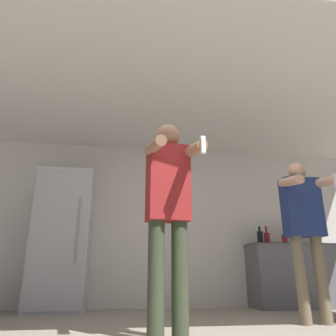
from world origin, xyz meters
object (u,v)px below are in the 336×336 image
object	(u,v)px
bottle_green_wine	(267,238)
person_woman_foreground	(169,204)
bottle_clear_vodka	(296,236)
refrigerator	(62,239)
bottle_brown_liquor	(260,237)
bottle_amber_bourbon	(284,239)
person_man_side	(304,220)

from	to	relation	value
bottle_green_wine	person_woman_foreground	world-z (taller)	person_woman_foreground
bottle_green_wine	bottle_clear_vodka	bearing A→B (deg)	-0.00
refrigerator	person_woman_foreground	size ratio (longest dim) A/B	1.10
bottle_green_wine	bottle_brown_liquor	xyz separation A→B (m)	(-0.11, -0.00, 0.01)
bottle_brown_liquor	person_woman_foreground	bearing A→B (deg)	-128.24
refrigerator	bottle_amber_bourbon	world-z (taller)	refrigerator
bottle_clear_vodka	bottle_brown_liquor	xyz separation A→B (m)	(-0.60, 0.00, -0.03)
person_woman_foreground	person_man_side	size ratio (longest dim) A/B	1.04
bottle_brown_liquor	bottle_amber_bourbon	bearing A→B (deg)	0.00
refrigerator	person_man_side	world-z (taller)	refrigerator
bottle_brown_liquor	person_man_side	size ratio (longest dim) A/B	0.16
bottle_clear_vodka	person_woman_foreground	bearing A→B (deg)	-136.44
refrigerator	bottle_amber_bourbon	xyz separation A→B (m)	(3.39, 0.04, 0.07)
refrigerator	person_woman_foreground	bearing A→B (deg)	-62.15
refrigerator	bottle_amber_bourbon	bearing A→B (deg)	0.67
person_woman_foreground	bottle_green_wine	bearing A→B (deg)	50.07
refrigerator	person_woman_foreground	world-z (taller)	refrigerator
bottle_amber_bourbon	bottle_green_wine	xyz separation A→B (m)	(-0.29, 0.00, 0.01)
bottle_amber_bourbon	person_man_side	bearing A→B (deg)	-110.73
bottle_clear_vodka	person_man_side	bearing A→B (deg)	-116.35
refrigerator	bottle_brown_liquor	size ratio (longest dim) A/B	6.94
bottle_amber_bourbon	bottle_clear_vodka	size ratio (longest dim) A/B	0.69
bottle_amber_bourbon	bottle_clear_vodka	bearing A→B (deg)	0.00
person_man_side	bottle_green_wine	bearing A→B (deg)	78.59
bottle_clear_vodka	person_man_side	size ratio (longest dim) A/B	0.20
person_woman_foreground	bottle_amber_bourbon	bearing A→B (deg)	45.99
bottle_brown_liquor	person_man_side	bearing A→B (deg)	-97.68
bottle_amber_bourbon	person_man_side	distance (m)	1.78
person_man_side	bottle_brown_liquor	bearing A→B (deg)	82.32
bottle_clear_vodka	bottle_brown_liquor	size ratio (longest dim) A/B	1.23
bottle_green_wine	person_woman_foreground	size ratio (longest dim) A/B	0.16
refrigerator	bottle_brown_liquor	world-z (taller)	refrigerator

